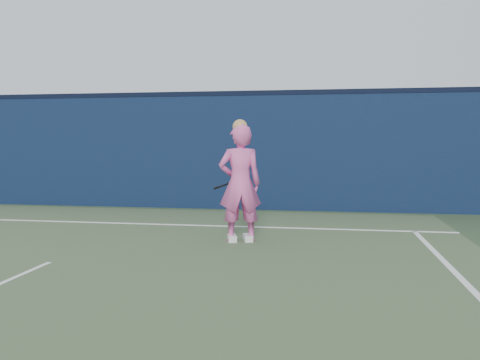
# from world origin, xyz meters

# --- Properties ---
(backstop_wall) EXTENTS (24.00, 0.40, 2.50)m
(backstop_wall) POSITION_xyz_m (0.00, 6.50, 1.25)
(backstop_wall) COLOR #0C1B37
(backstop_wall) RESTS_ON ground
(wall_cap) EXTENTS (24.00, 0.42, 0.10)m
(wall_cap) POSITION_xyz_m (0.00, 6.50, 2.55)
(wall_cap) COLOR black
(wall_cap) RESTS_ON backstop_wall
(player) EXTENTS (0.73, 0.58, 1.82)m
(player) POSITION_xyz_m (2.08, 2.74, 0.88)
(player) COLOR #EC5CAC
(player) RESTS_ON ground
(racket) EXTENTS (0.46, 0.36, 0.29)m
(racket) POSITION_xyz_m (1.94, 3.21, 0.87)
(racket) COLOR black
(racket) RESTS_ON ground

